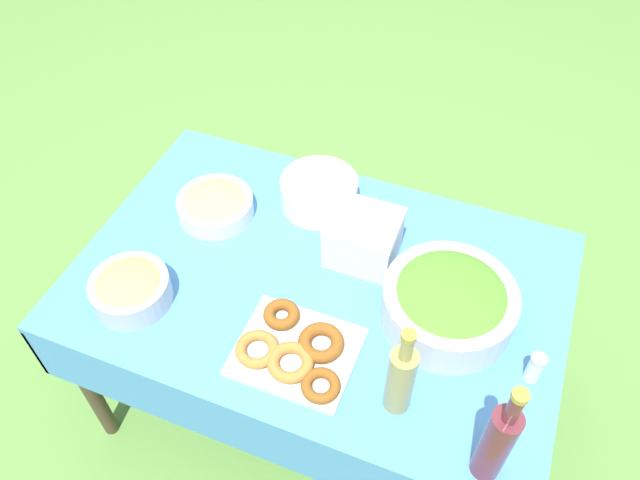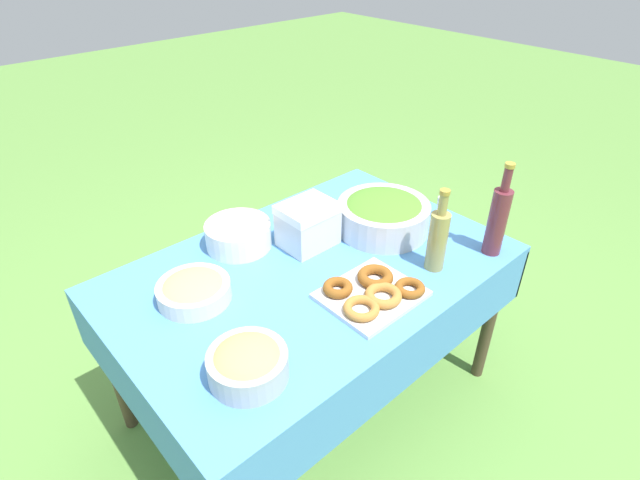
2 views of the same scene
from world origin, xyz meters
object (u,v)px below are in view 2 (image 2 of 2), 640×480
object	(u,v)px
salad_bowl	(384,214)
bread_bowl	(248,363)
wine_bottle	(498,219)
plate_stack	(238,235)
olive_oil_bottle	(438,239)
cooler_box	(308,225)
donut_platter	(373,292)
pasta_bowl	(194,290)

from	to	relation	value
salad_bowl	bread_bowl	xyz separation A→B (m)	(0.83, 0.26, -0.02)
salad_bowl	wine_bottle	world-z (taller)	wine_bottle
plate_stack	olive_oil_bottle	size ratio (longest dim) A/B	0.79
plate_stack	wine_bottle	xyz separation A→B (m)	(-0.67, 0.66, 0.09)
olive_oil_bottle	cooler_box	xyz separation A→B (m)	(0.23, -0.41, -0.04)
wine_bottle	bread_bowl	size ratio (longest dim) A/B	1.63
salad_bowl	wine_bottle	xyz separation A→B (m)	(-0.19, 0.37, 0.07)
donut_platter	bread_bowl	distance (m)	0.49
pasta_bowl	plate_stack	xyz separation A→B (m)	(-0.29, -0.16, 0.01)
salad_bowl	pasta_bowl	world-z (taller)	salad_bowl
pasta_bowl	olive_oil_bottle	bearing A→B (deg)	149.98
donut_platter	wine_bottle	world-z (taller)	wine_bottle
pasta_bowl	wine_bottle	distance (m)	1.09
wine_bottle	cooler_box	size ratio (longest dim) A/B	1.78
pasta_bowl	donut_platter	xyz separation A→B (m)	(-0.44, 0.38, -0.02)
olive_oil_bottle	pasta_bowl	bearing A→B (deg)	-30.02
bread_bowl	wine_bottle	bearing A→B (deg)	173.55
cooler_box	salad_bowl	bearing A→B (deg)	156.08
olive_oil_bottle	cooler_box	world-z (taller)	olive_oil_bottle
pasta_bowl	plate_stack	bearing A→B (deg)	-150.39
pasta_bowl	cooler_box	size ratio (longest dim) A/B	1.18
pasta_bowl	plate_stack	distance (m)	0.33
donut_platter	cooler_box	world-z (taller)	cooler_box
plate_stack	olive_oil_bottle	distance (m)	0.73
donut_platter	olive_oil_bottle	size ratio (longest dim) A/B	1.09
pasta_bowl	wine_bottle	xyz separation A→B (m)	(-0.96, 0.50, 0.10)
wine_bottle	plate_stack	bearing A→B (deg)	-44.56
salad_bowl	pasta_bowl	size ratio (longest dim) A/B	1.51
olive_oil_bottle	plate_stack	bearing A→B (deg)	-53.06
salad_bowl	bread_bowl	distance (m)	0.87
plate_stack	bread_bowl	distance (m)	0.65
donut_platter	bread_bowl	size ratio (longest dim) A/B	1.54
pasta_bowl	olive_oil_bottle	xyz separation A→B (m)	(-0.72, 0.42, 0.08)
donut_platter	olive_oil_bottle	distance (m)	0.30
salad_bowl	donut_platter	xyz separation A→B (m)	(0.34, 0.25, -0.05)
olive_oil_bottle	wine_bottle	bearing A→B (deg)	160.66
donut_platter	wine_bottle	distance (m)	0.55
olive_oil_bottle	cooler_box	bearing A→B (deg)	-60.55
olive_oil_bottle	bread_bowl	world-z (taller)	olive_oil_bottle
bread_bowl	salad_bowl	bearing A→B (deg)	-162.90
salad_bowl	wine_bottle	distance (m)	0.42
bread_bowl	olive_oil_bottle	bearing A→B (deg)	177.67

